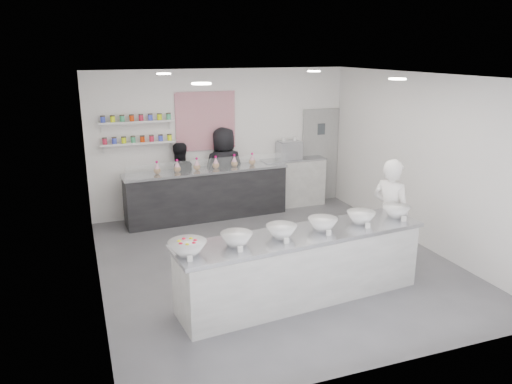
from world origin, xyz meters
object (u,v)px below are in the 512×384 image
at_px(staff_right, 224,171).
at_px(back_bar, 207,194).
at_px(espresso_ledge, 293,182).
at_px(woman_prep, 390,214).
at_px(espresso_machine, 289,150).
at_px(staff_left, 179,181).
at_px(prep_counter, 301,266).

bearing_deg(staff_right, back_bar, 26.82).
xyz_separation_m(espresso_ledge, woman_prep, (0.09, -3.53, 0.36)).
distance_m(espresso_machine, woman_prep, 3.55).
distance_m(woman_prep, staff_left, 4.42).
height_order(back_bar, staff_left, staff_left).
bearing_deg(staff_left, staff_right, 170.04).
distance_m(back_bar, espresso_ledge, 2.03).
relative_size(woman_prep, staff_right, 0.97).
bearing_deg(staff_right, prep_counter, 86.03).
height_order(espresso_machine, staff_right, staff_right).
xyz_separation_m(prep_counter, staff_right, (0.10, 4.06, 0.43)).
xyz_separation_m(espresso_machine, staff_left, (-2.43, 0.02, -0.47)).
xyz_separation_m(back_bar, staff_right, (0.44, 0.25, 0.40)).
distance_m(back_bar, staff_right, 0.65).
height_order(espresso_ledge, staff_left, staff_left).
bearing_deg(staff_right, espresso_ledge, 176.59).
bearing_deg(back_bar, prep_counter, -87.88).
height_order(prep_counter, staff_left, staff_left).
xyz_separation_m(back_bar, espresso_ledge, (2.02, 0.23, 0.01)).
relative_size(espresso_ledge, staff_right, 0.78).
relative_size(back_bar, staff_right, 1.83).
bearing_deg(espresso_machine, back_bar, -173.22).
bearing_deg(woman_prep, prep_counter, 82.55).
bearing_deg(prep_counter, woman_prep, 10.17).
bearing_deg(staff_left, prep_counter, 92.06).
distance_m(back_bar, woman_prep, 3.93).
xyz_separation_m(woman_prep, staff_right, (-1.66, 3.55, 0.03)).
xyz_separation_m(prep_counter, woman_prep, (1.76, 0.50, 0.40)).
bearing_deg(espresso_machine, prep_counter, -111.25).
relative_size(back_bar, espresso_ledge, 2.34).
bearing_deg(woman_prep, espresso_machine, -20.37).
height_order(espresso_ledge, woman_prep, woman_prep).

